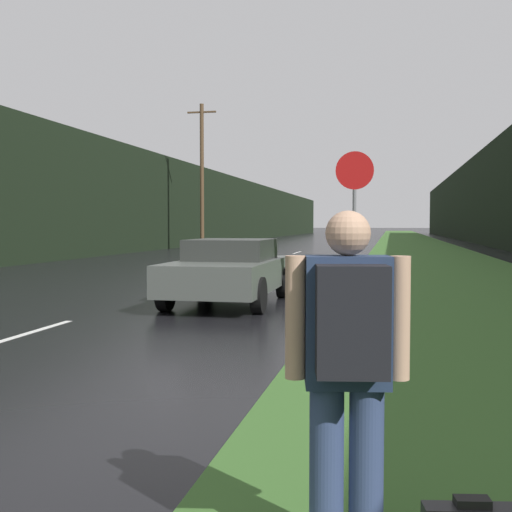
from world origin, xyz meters
TOP-DOWN VIEW (x-y plane):
  - grass_verge at (7.07, 40.00)m, footprint 6.00×240.00m
  - lane_stripe_b at (0.00, 8.00)m, footprint 0.12×3.00m
  - lane_stripe_c at (0.00, 15.00)m, footprint 0.12×3.00m
  - lane_stripe_d at (0.00, 22.00)m, footprint 0.12×3.00m
  - lane_stripe_e at (0.00, 29.00)m, footprint 0.12×3.00m
  - lane_stripe_f at (0.00, 36.00)m, footprint 0.12×3.00m
  - treeline_far_side at (-10.07, 50.00)m, footprint 2.00×140.00m
  - treeline_near_side at (13.07, 50.00)m, footprint 2.00×140.00m
  - utility_pole_far at (-6.11, 37.57)m, footprint 1.80×0.24m
  - stop_sign at (4.55, 12.05)m, footprint 0.72×0.07m
  - hitchhiker_with_backpack at (5.04, 2.73)m, footprint 0.57×0.45m
  - car_passing_near at (2.03, 12.33)m, footprint 1.96×4.20m

SIDE VIEW (x-z plane):
  - lane_stripe_b at x=0.00m, z-range 0.00..0.01m
  - lane_stripe_c at x=0.00m, z-range 0.00..0.01m
  - lane_stripe_d at x=0.00m, z-range 0.00..0.01m
  - lane_stripe_e at x=0.00m, z-range 0.00..0.01m
  - lane_stripe_f at x=0.00m, z-range 0.00..0.01m
  - grass_verge at x=7.07m, z-range 0.00..0.02m
  - car_passing_near at x=2.03m, z-range 0.03..1.33m
  - hitchhiker_with_backpack at x=5.04m, z-range 0.13..1.80m
  - stop_sign at x=4.55m, z-range 0.36..3.35m
  - treeline_far_side at x=-10.07m, z-range 0.00..6.06m
  - treeline_near_side at x=13.07m, z-range 0.00..7.45m
  - utility_pole_far at x=-6.11m, z-range 0.13..9.06m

